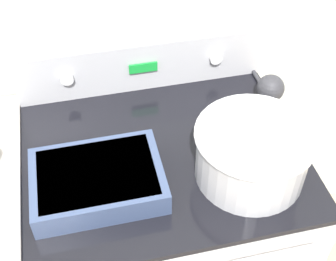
{
  "coord_description": "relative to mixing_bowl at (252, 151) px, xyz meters",
  "views": [
    {
      "loc": [
        -0.19,
        -0.56,
        1.87
      ],
      "look_at": [
        0.02,
        0.35,
        0.96
      ],
      "focal_mm": 50.0,
      "sensor_mm": 36.0,
      "label": 1
    }
  ],
  "objects": [
    {
      "name": "control_panel",
      "position": [
        -0.21,
        0.44,
        -0.0
      ],
      "size": [
        0.79,
        0.07,
        0.17
      ],
      "color": "#BCBCC1",
      "rests_on": "stove_range"
    },
    {
      "name": "mixing_bowl",
      "position": [
        0.0,
        0.0,
        0.0
      ],
      "size": [
        0.31,
        0.31,
        0.16
      ],
      "color": "silver",
      "rests_on": "stove_range"
    },
    {
      "name": "ladle",
      "position": [
        0.17,
        0.29,
        -0.05
      ],
      "size": [
        0.09,
        0.27,
        0.09
      ],
      "color": "#333338",
      "rests_on": "stove_range"
    },
    {
      "name": "casserole_dish",
      "position": [
        -0.4,
        0.04,
        -0.05
      ],
      "size": [
        0.34,
        0.24,
        0.07
      ],
      "color": "#38476B",
      "rests_on": "stove_range"
    },
    {
      "name": "stove_range",
      "position": [
        -0.21,
        0.13,
        -0.54
      ],
      "size": [
        0.79,
        0.69,
        0.9
      ],
      "color": "#BCBCC1",
      "rests_on": "ground_plane"
    }
  ]
}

